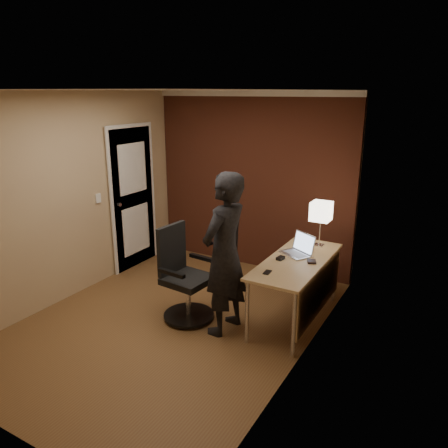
% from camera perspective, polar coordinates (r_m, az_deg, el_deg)
% --- Properties ---
extents(room, '(4.00, 4.00, 4.00)m').
position_cam_1_polar(room, '(5.99, -0.48, 6.19)').
color(room, brown).
rests_on(room, ground).
extents(desk, '(0.60, 1.50, 0.73)m').
position_cam_1_polar(desk, '(4.86, 10.22, -6.17)').
color(desk, tan).
rests_on(desk, ground).
extents(desk_lamp, '(0.22, 0.22, 0.54)m').
position_cam_1_polar(desk_lamp, '(5.19, 12.56, 1.56)').
color(desk_lamp, silver).
rests_on(desk_lamp, desk).
extents(laptop, '(0.42, 0.39, 0.23)m').
position_cam_1_polar(laptop, '(4.99, 9.83, -3.17)').
color(laptop, silver).
rests_on(laptop, desk).
extents(mouse, '(0.07, 0.11, 0.03)m').
position_cam_1_polar(mouse, '(4.81, 7.39, -4.45)').
color(mouse, black).
rests_on(mouse, desk).
extents(phone, '(0.07, 0.12, 0.01)m').
position_cam_1_polar(phone, '(4.46, 5.68, -6.29)').
color(phone, black).
rests_on(phone, desk).
extents(wallet, '(0.13, 0.14, 0.02)m').
position_cam_1_polar(wallet, '(4.78, 11.37, -4.81)').
color(wallet, black).
rests_on(wallet, desk).
extents(office_chair, '(0.57, 0.61, 1.05)m').
position_cam_1_polar(office_chair, '(4.95, -5.34, -7.22)').
color(office_chair, black).
rests_on(office_chair, ground).
extents(person, '(0.47, 0.67, 1.74)m').
position_cam_1_polar(person, '(4.53, 0.08, -4.00)').
color(person, black).
rests_on(person, ground).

